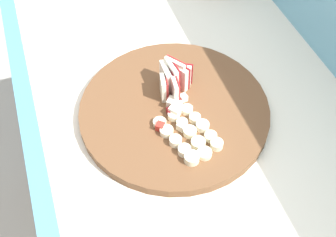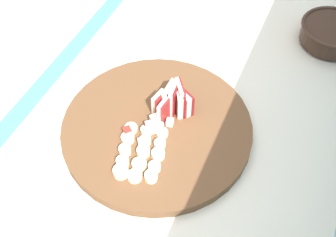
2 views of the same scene
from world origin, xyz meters
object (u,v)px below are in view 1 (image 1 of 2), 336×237
at_px(cutting_board, 174,110).
at_px(apple_dice_pile, 175,110).
at_px(apple_wedge_fan, 174,78).
at_px(banana_slice_rows, 190,135).

relative_size(cutting_board, apple_dice_pile, 4.42).
bearing_deg(apple_wedge_fan, cutting_board, -18.21).
relative_size(apple_wedge_fan, apple_dice_pile, 0.99).
xyz_separation_m(apple_wedge_fan, apple_dice_pile, (0.07, -0.02, -0.02)).
xyz_separation_m(cutting_board, banana_slice_rows, (0.08, 0.00, 0.02)).
bearing_deg(apple_dice_pile, apple_wedge_fan, 161.76).
bearing_deg(apple_dice_pile, banana_slice_rows, 5.85).
relative_size(apple_wedge_fan, banana_slice_rows, 0.63).
bearing_deg(apple_wedge_fan, apple_dice_pile, -18.24).
relative_size(cutting_board, apple_wedge_fan, 4.47).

